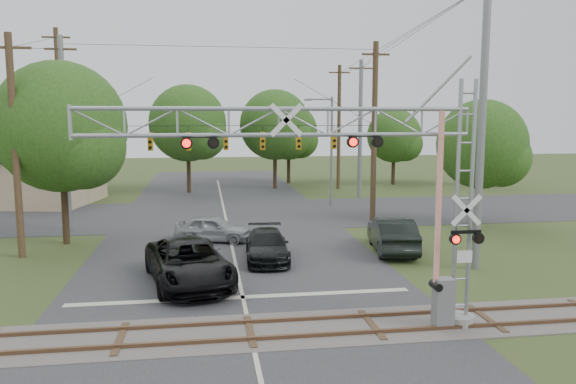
{
  "coord_description": "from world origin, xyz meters",
  "views": [
    {
      "loc": [
        -1.32,
        -15.03,
        6.82
      ],
      "look_at": [
        2.03,
        7.5,
        3.74
      ],
      "focal_mm": 35.0,
      "sensor_mm": 36.0,
      "label": 1
    }
  ],
  "objects": [
    {
      "name": "crossing_gantry",
      "position": [
        3.22,
        1.63,
        4.98
      ],
      "size": [
        12.53,
        1.02,
        7.98
      ],
      "color": "gray",
      "rests_on": "ground"
    },
    {
      "name": "sedan_silver",
      "position": [
        -0.92,
        15.45,
        0.71
      ],
      "size": [
        4.5,
        2.87,
        1.43
      ],
      "primitive_type": "imported",
      "rotation": [
        0.0,
        0.0,
        1.26
      ],
      "color": "gray",
      "rests_on": "ground"
    },
    {
      "name": "treeline",
      "position": [
        -2.82,
        33.45,
        5.77
      ],
      "size": [
        57.99,
        32.18,
        9.72
      ],
      "color": "#362618",
      "rests_on": "ground"
    },
    {
      "name": "streetlight",
      "position": [
        8.1,
        26.81,
        4.63
      ],
      "size": [
        2.21,
        0.23,
        8.28
      ],
      "color": "gray",
      "rests_on": "ground"
    },
    {
      "name": "road_main",
      "position": [
        0.0,
        10.0,
        0.01
      ],
      "size": [
        14.0,
        90.0,
        0.02
      ],
      "primitive_type": "cube",
      "color": "#2D2D2F",
      "rests_on": "ground"
    },
    {
      "name": "traffic_signal_span",
      "position": [
        0.88,
        20.0,
        5.66
      ],
      "size": [
        19.34,
        0.36,
        11.5
      ],
      "color": "gray",
      "rests_on": "ground"
    },
    {
      "name": "road_cross",
      "position": [
        0.0,
        24.0,
        0.01
      ],
      "size": [
        90.0,
        12.0,
        0.02
      ],
      "primitive_type": "cube",
      "color": "#2D2D2F",
      "rests_on": "ground"
    },
    {
      "name": "car_dark",
      "position": [
        1.53,
        10.97,
        0.71
      ],
      "size": [
        2.26,
        5.0,
        1.42
      ],
      "primitive_type": "imported",
      "rotation": [
        0.0,
        0.0,
        -0.06
      ],
      "color": "black",
      "rests_on": "ground"
    },
    {
      "name": "utility_poles",
      "position": [
        2.2,
        23.53,
        6.15
      ],
      "size": [
        25.56,
        29.0,
        13.3
      ],
      "color": "#3A271B",
      "rests_on": "ground"
    },
    {
      "name": "suv_dark",
      "position": [
        8.02,
        11.79,
        0.88
      ],
      "size": [
        2.69,
        5.59,
        1.77
      ],
      "primitive_type": "imported",
      "rotation": [
        0.0,
        0.0,
        2.99
      ],
      "color": "black",
      "rests_on": "ground"
    },
    {
      "name": "railroad_track",
      "position": [
        0.0,
        2.0,
        0.03
      ],
      "size": [
        90.0,
        3.2,
        0.17
      ],
      "color": "#504A45",
      "rests_on": "ground"
    },
    {
      "name": "pickup_black",
      "position": [
        -2.05,
        7.6,
        0.89
      ],
      "size": [
        4.19,
        6.89,
        1.78
      ],
      "primitive_type": "imported",
      "rotation": [
        0.0,
        0.0,
        0.2
      ],
      "color": "black",
      "rests_on": "ground"
    },
    {
      "name": "ground",
      "position": [
        0.0,
        0.0,
        0.0
      ],
      "size": [
        160.0,
        160.0,
        0.0
      ],
      "primitive_type": "plane",
      "color": "#394A22",
      "rests_on": "ground"
    }
  ]
}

